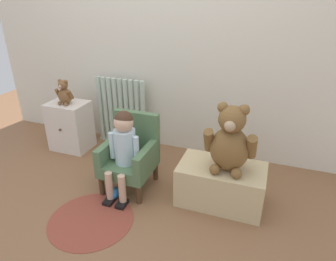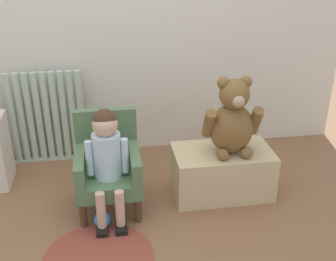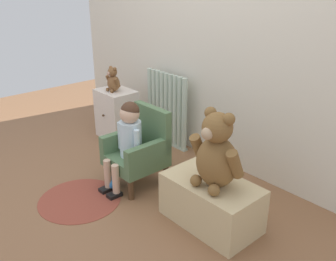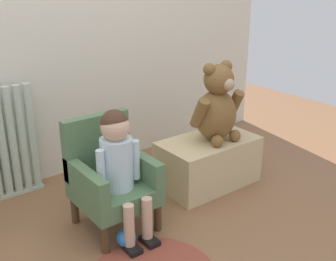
% 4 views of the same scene
% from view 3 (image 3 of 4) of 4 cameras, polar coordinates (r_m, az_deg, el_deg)
% --- Properties ---
extents(ground_plane, '(6.00, 6.00, 0.00)m').
position_cam_3_polar(ground_plane, '(2.89, -11.91, -10.55)').
color(ground_plane, brown).
extents(back_wall, '(3.80, 0.05, 2.40)m').
position_cam_3_polar(back_wall, '(3.22, 6.56, 16.19)').
color(back_wall, silver).
rests_on(back_wall, ground_plane).
extents(radiator, '(0.56, 0.05, 0.71)m').
position_cam_3_polar(radiator, '(3.62, -0.22, 3.27)').
color(radiator, '#B3C6B4').
rests_on(radiator, ground_plane).
extents(small_dresser, '(0.38, 0.32, 0.50)m').
position_cam_3_polar(small_dresser, '(3.83, -7.81, 2.50)').
color(small_dresser, silver).
rests_on(small_dresser, ground_plane).
extents(child_armchair, '(0.39, 0.41, 0.61)m').
position_cam_3_polar(child_armchair, '(2.96, -4.31, -2.81)').
color(child_armchair, '#52724B').
rests_on(child_armchair, ground_plane).
extents(child_figure, '(0.25, 0.35, 0.70)m').
position_cam_3_polar(child_figure, '(2.83, -6.11, -0.54)').
color(child_figure, silver).
rests_on(child_figure, ground_plane).
extents(low_bench, '(0.64, 0.37, 0.32)m').
position_cam_3_polar(low_bench, '(2.55, 6.58, -10.82)').
color(low_bench, '#CBB383').
rests_on(low_bench, ground_plane).
extents(large_teddy_bear, '(0.37, 0.26, 0.51)m').
position_cam_3_polar(large_teddy_bear, '(2.32, 7.41, -3.54)').
color(large_teddy_bear, brown).
rests_on(large_teddy_bear, low_bench).
extents(small_teddy_bear, '(0.18, 0.13, 0.25)m').
position_cam_3_polar(small_teddy_bear, '(3.70, -8.36, 7.54)').
color(small_teddy_bear, brown).
rests_on(small_teddy_bear, small_dresser).
extents(floor_rug, '(0.61, 0.61, 0.01)m').
position_cam_3_polar(floor_rug, '(2.92, -13.29, -10.21)').
color(floor_rug, brown).
rests_on(floor_rug, ground_plane).
extents(toy_ball, '(0.10, 0.10, 0.10)m').
position_cam_3_polar(toy_ball, '(2.99, -8.47, -7.88)').
color(toy_ball, '#2F82D9').
rests_on(toy_ball, ground_plane).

